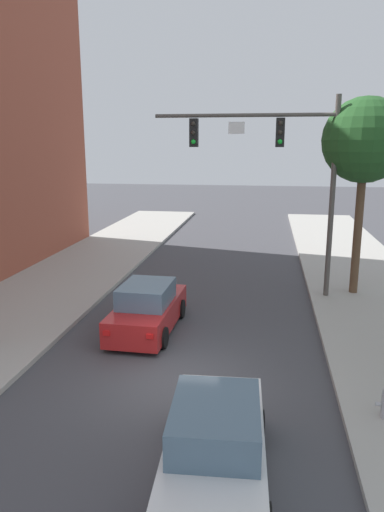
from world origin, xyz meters
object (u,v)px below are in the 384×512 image
Objects in this scene: car_lead_red at (148,309)px; street_tree_second at (365,142)px; traffic_signal_mast at (281,159)px; car_following_white at (216,446)px.

car_lead_red is 10.16m from street_tree_second.
car_following_white is at bearing -96.31° from traffic_signal_mast.
car_lead_red is 0.57× the size of street_tree_second.
traffic_signal_mast is 7.53m from car_lead_red.
street_tree_second is (7.21, 4.84, 5.28)m from car_lead_red.
traffic_signal_mast is 12.05m from car_following_white.
traffic_signal_mast reaches higher than car_following_white.
car_lead_red is at bearing -134.38° from traffic_signal_mast.
street_tree_second is at bearing 69.85° from car_following_white.
car_lead_red is 7.41m from car_following_white.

